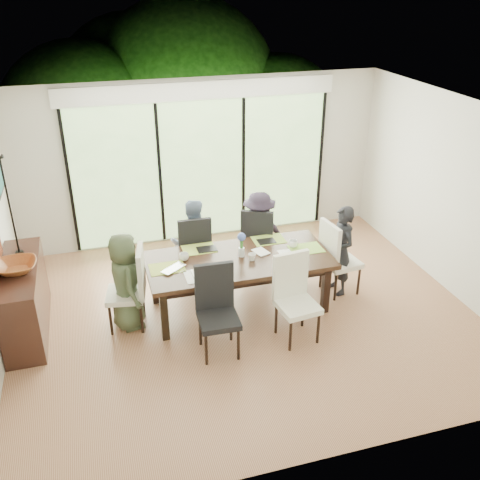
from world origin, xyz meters
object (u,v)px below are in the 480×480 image
object	(u,v)px
chair_left_end	(125,288)
vase	(241,252)
chair_near_right	(298,300)
chair_right_end	(342,257)
table_top	(239,260)
chair_far_right	(258,239)
cup_a	(184,257)
cup_b	(252,257)
person_far_right	(259,234)
sideboard	(24,299)
chair_near_left	(218,313)
laptop	(176,270)
bowl	(16,267)
person_left_end	(126,281)
chair_far_left	(193,248)
person_right_end	(341,251)
cup_c	(293,244)
person_far_left	(193,242)

from	to	relation	value
chair_left_end	vase	distance (m)	1.57
chair_near_right	chair_right_end	bearing A→B (deg)	34.09
table_top	chair_far_right	world-z (taller)	chair_far_right
cup_a	cup_b	size ratio (longest dim) A/B	1.24
person_far_right	sideboard	distance (m)	3.33
sideboard	chair_near_left	bearing A→B (deg)	-26.99
cup_a	laptop	bearing A→B (deg)	-120.96
person_far_right	cup_b	size ratio (longest dim) A/B	12.90
chair_right_end	bowl	bearing A→B (deg)	80.11
chair_near_right	cup_a	world-z (taller)	chair_near_right
chair_near_left	chair_near_right	size ratio (longest dim) A/B	1.00
person_far_right	sideboard	size ratio (longest dim) A/B	0.80
person_left_end	cup_a	world-z (taller)	person_left_end
chair_far_left	chair_far_right	bearing A→B (deg)	-178.82
chair_near_left	laptop	bearing A→B (deg)	116.55
cup_b	bowl	world-z (taller)	bowl
chair_left_end	chair_near_left	bearing A→B (deg)	59.00
chair_near_left	person_right_end	bearing A→B (deg)	25.83
chair_left_end	chair_far_left	xyz separation A→B (m)	(1.05, 0.85, 0.00)
chair_far_right	vase	world-z (taller)	chair_far_right
cup_b	laptop	bearing A→B (deg)	-180.00
chair_left_end	chair_near_left	world-z (taller)	same
laptop	cup_c	xyz separation A→B (m)	(1.65, 0.20, 0.04)
chair_far_right	cup_c	bearing A→B (deg)	133.39
laptop	chair_left_end	bearing A→B (deg)	134.96
chair_far_right	cup_a	distance (m)	1.45
chair_near_right	laptop	xyz separation A→B (m)	(-1.35, 0.77, 0.22)
chair_left_end	person_left_end	world-z (taller)	person_left_end
person_left_end	person_right_end	size ratio (longest dim) A/B	1.00
chair_left_end	bowl	size ratio (longest dim) A/B	2.31
person_right_end	chair_left_end	bearing A→B (deg)	-94.51
person_left_end	cup_c	distance (m)	2.29
chair_near_left	person_far_right	xyz separation A→B (m)	(1.05, 1.70, 0.10)
vase	sideboard	bearing A→B (deg)	175.56
chair_far_right	cup_b	size ratio (longest dim) A/B	11.00
person_left_end	cup_c	xyz separation A→B (m)	(2.28, 0.10, 0.15)
table_top	vase	xyz separation A→B (m)	(0.05, 0.05, 0.09)
chair_left_end	cup_b	xyz separation A→B (m)	(1.65, -0.10, 0.25)
table_top	person_far_left	size ratio (longest dim) A/B	1.86
person_right_end	person_far_left	bearing A→B (deg)	-117.78
table_top	person_right_end	distance (m)	1.48
chair_near_right	person_far_left	distance (m)	1.95
cup_a	person_far_right	bearing A→B (deg)	28.55
cup_b	cup_c	distance (m)	0.68
chair_far_right	cup_a	size ratio (longest dim) A/B	8.87
chair_near_left	sideboard	bearing A→B (deg)	155.11
vase	laptop	size ratio (longest dim) A/B	0.36
cup_c	chair_near_right	bearing A→B (deg)	-107.19
cup_b	cup_c	world-z (taller)	cup_c
chair_left_end	person_far_left	bearing A→B (deg)	138.35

